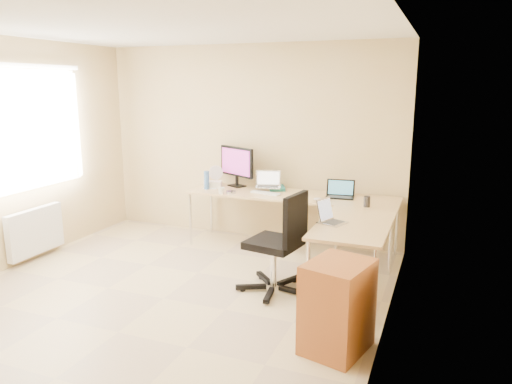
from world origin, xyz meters
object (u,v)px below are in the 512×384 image
at_px(desk_main, 291,222).
at_px(office_chair, 274,244).
at_px(desk_return, 353,258).
at_px(monitor, 237,167).
at_px(laptop_return, 333,214).
at_px(water_bottle, 207,180).
at_px(laptop_center, 268,179).
at_px(keyboard, 266,193).
at_px(laptop_black, 340,189).
at_px(desk_fan, 217,176).
at_px(mug, 221,191).
at_px(cabinet, 337,307).

distance_m(desk_main, office_chair, 1.28).
relative_size(desk_return, monitor, 2.07).
relative_size(laptop_return, office_chair, 0.27).
xyz_separation_m(monitor, water_bottle, (-0.30, -0.31, -0.15)).
bearing_deg(laptop_center, keyboard, -95.47).
xyz_separation_m(desk_return, laptop_black, (-0.37, 1.04, 0.47)).
relative_size(laptop_black, desk_fan, 1.38).
bearing_deg(office_chair, water_bottle, 149.09).
height_order(desk_return, laptop_center, laptop_center).
bearing_deg(office_chair, laptop_center, 122.15).
distance_m(laptop_black, desk_fan, 1.74).
xyz_separation_m(desk_fan, office_chair, (1.34, -1.45, -0.35)).
bearing_deg(monitor, keyboard, -2.16).
bearing_deg(keyboard, desk_main, 28.39).
height_order(mug, cabinet, mug).
bearing_deg(mug, keyboard, 22.29).
bearing_deg(monitor, laptop_center, 13.52).
height_order(monitor, office_chair, monitor).
xyz_separation_m(desk_main, desk_return, (0.98, -1.00, 0.00)).
relative_size(monitor, keyboard, 1.60).
distance_m(laptop_center, water_bottle, 0.81).
relative_size(laptop_center, mug, 3.61).
distance_m(office_chair, cabinet, 1.24).
xyz_separation_m(laptop_return, office_chair, (-0.55, -0.17, -0.32)).
height_order(keyboard, mug, mug).
relative_size(desk_return, laptop_center, 4.03).
relative_size(desk_return, laptop_black, 3.85).
relative_size(keyboard, desk_fan, 1.60).
bearing_deg(mug, desk_return, -21.33).
relative_size(desk_main, laptop_center, 8.21).
distance_m(laptop_black, office_chair, 1.39).
relative_size(laptop_black, cabinet, 0.46).
bearing_deg(desk_return, office_chair, -161.45).
bearing_deg(mug, laptop_black, 13.34).
height_order(monitor, laptop_black, monitor).
xyz_separation_m(monitor, cabinet, (1.89, -2.34, -0.64)).
bearing_deg(monitor, laptop_return, -12.17).
distance_m(monitor, office_chair, 1.86).
bearing_deg(keyboard, water_bottle, -165.71).
xyz_separation_m(monitor, laptop_return, (1.60, -1.28, -0.17)).
bearing_deg(desk_return, laptop_center, 140.43).
relative_size(desk_main, laptop_return, 9.30).
height_order(desk_main, monitor, monitor).
xyz_separation_m(water_bottle, cabinet, (2.19, -2.04, -0.49)).
xyz_separation_m(desk_return, desk_fan, (-2.10, 1.20, 0.49)).
xyz_separation_m(desk_main, keyboard, (-0.31, -0.09, 0.37)).
bearing_deg(laptop_black, desk_main, 177.03).
bearing_deg(mug, monitor, 90.56).
relative_size(desk_return, keyboard, 3.31).
height_order(laptop_center, desk_fan, laptop_center).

